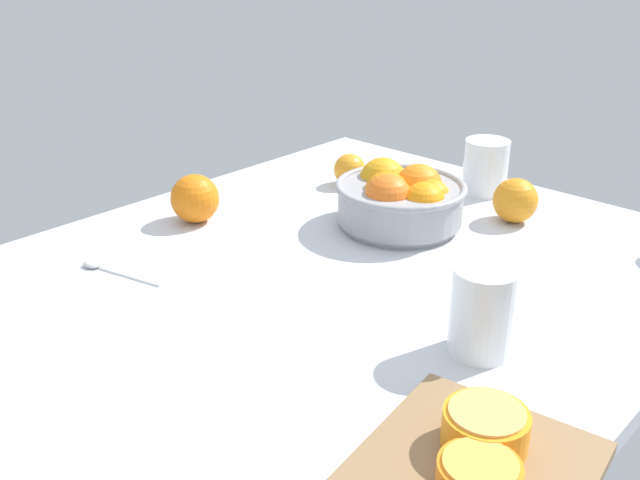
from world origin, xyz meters
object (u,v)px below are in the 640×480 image
(spoon, at_px, (109,269))
(fruit_bowl, at_px, (400,198))
(orange_half_0, at_px, (479,479))
(loose_orange_0, at_px, (515,200))
(loose_orange_1, at_px, (195,199))
(loose_orange_2, at_px, (350,170))
(second_glass, at_px, (482,317))
(orange_half_1, at_px, (485,428))
(juice_glass, at_px, (485,170))

(spoon, bearing_deg, fruit_bowl, -25.95)
(fruit_bowl, bearing_deg, orange_half_0, -136.64)
(loose_orange_0, bearing_deg, orange_half_0, -153.49)
(orange_half_0, xyz_separation_m, loose_orange_1, (0.25, 0.74, 0.01))
(loose_orange_0, bearing_deg, loose_orange_1, 132.90)
(loose_orange_2, bearing_deg, spoon, 178.49)
(spoon, bearing_deg, loose_orange_1, 15.72)
(second_glass, distance_m, orange_half_0, 0.27)
(orange_half_1, relative_size, spoon, 0.58)
(orange_half_1, bearing_deg, spoon, 92.66)
(orange_half_1, distance_m, spoon, 0.65)
(fruit_bowl, height_order, loose_orange_2, fruit_bowl)
(orange_half_1, bearing_deg, second_glass, 32.66)
(juice_glass, height_order, second_glass, second_glass)
(loose_orange_1, bearing_deg, loose_orange_0, -47.10)
(second_glass, bearing_deg, orange_half_0, -148.95)
(orange_half_1, height_order, spoon, orange_half_1)
(juice_glass, xyz_separation_m, loose_orange_0, (-0.09, -0.12, -0.01))
(orange_half_0, relative_size, orange_half_1, 0.90)
(fruit_bowl, distance_m, orange_half_0, 0.67)
(fruit_bowl, xyz_separation_m, juice_glass, (0.25, -0.02, -0.01))
(orange_half_1, bearing_deg, loose_orange_1, 75.01)
(second_glass, bearing_deg, loose_orange_1, 87.87)
(fruit_bowl, bearing_deg, spoon, 154.05)
(orange_half_1, height_order, loose_orange_2, loose_orange_2)
(loose_orange_2, relative_size, spoon, 0.43)
(fruit_bowl, distance_m, orange_half_1, 0.60)
(fruit_bowl, xyz_separation_m, loose_orange_2, (0.10, 0.20, -0.02))
(second_glass, height_order, orange_half_0, second_glass)
(orange_half_1, relative_size, loose_orange_2, 1.34)
(loose_orange_0, bearing_deg, spoon, 149.60)
(second_glass, distance_m, loose_orange_0, 0.45)
(second_glass, bearing_deg, fruit_bowl, 51.49)
(fruit_bowl, distance_m, spoon, 0.50)
(fruit_bowl, relative_size, spoon, 1.52)
(loose_orange_0, height_order, loose_orange_2, loose_orange_0)
(orange_half_0, height_order, spoon, orange_half_0)
(orange_half_1, xyz_separation_m, spoon, (-0.03, 0.65, -0.03))
(juice_glass, height_order, orange_half_1, juice_glass)
(second_glass, xyz_separation_m, orange_half_0, (-0.23, -0.14, -0.02))
(second_glass, distance_m, loose_orange_1, 0.60)
(orange_half_1, relative_size, loose_orange_0, 1.09)
(loose_orange_0, bearing_deg, juice_glass, 51.54)
(juice_glass, xyz_separation_m, second_glass, (-0.51, -0.30, 0.00))
(spoon, bearing_deg, juice_glass, -18.73)
(second_glass, height_order, spoon, second_glass)
(second_glass, relative_size, spoon, 0.77)
(fruit_bowl, distance_m, loose_orange_0, 0.21)
(orange_half_1, bearing_deg, orange_half_0, -153.39)
(fruit_bowl, relative_size, loose_orange_0, 2.86)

